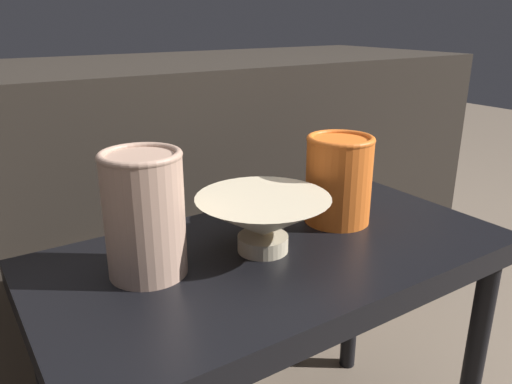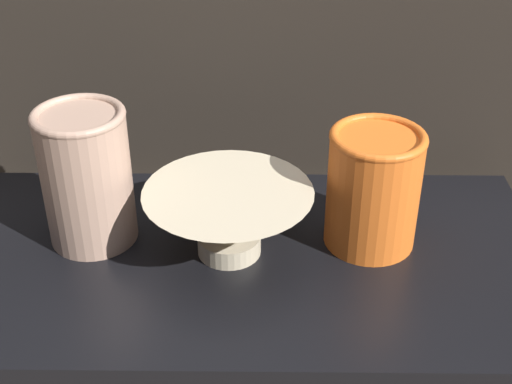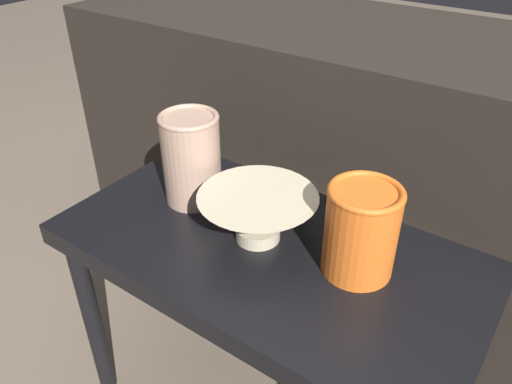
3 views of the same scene
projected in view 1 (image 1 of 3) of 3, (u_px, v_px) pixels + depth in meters
The scene contains 5 objects.
table at pixel (277, 281), 0.79m from camera, with size 0.73×0.38×0.46m.
couch_backdrop at pixel (157, 215), 1.18m from camera, with size 1.57×0.50×0.71m.
bowl at pixel (263, 218), 0.74m from camera, with size 0.20×0.20×0.09m.
vase_textured_left at pixel (144, 213), 0.66m from camera, with size 0.11×0.11×0.17m.
vase_colorful_right at pixel (339, 178), 0.84m from camera, with size 0.11×0.11×0.15m.
Camera 1 is at (-0.41, -0.56, 0.80)m, focal length 35.00 mm.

